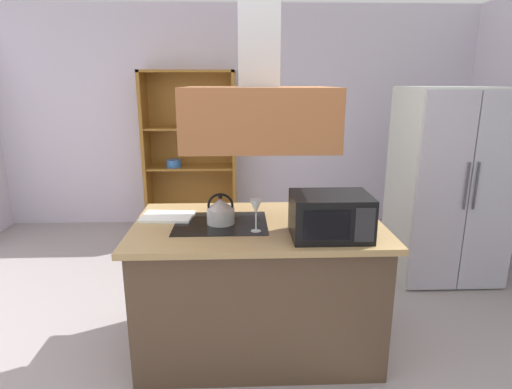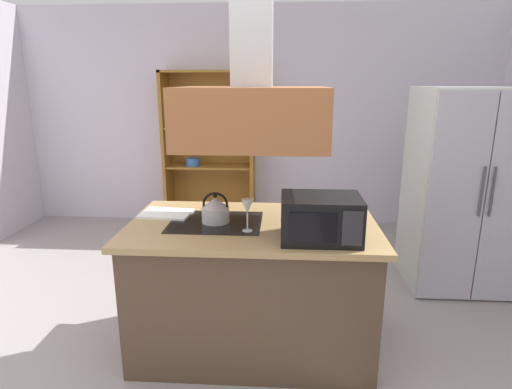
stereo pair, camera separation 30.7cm
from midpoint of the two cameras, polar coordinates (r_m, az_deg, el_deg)
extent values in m
plane|color=gray|center=(3.01, -0.43, -21.67)|extent=(7.80, 7.80, 0.00)
cube|color=silver|center=(5.42, 1.82, 10.32)|extent=(6.00, 0.12, 2.70)
cube|color=#4D3A29|center=(2.95, 2.61, -12.60)|extent=(1.55, 0.89, 0.86)
cube|color=tan|center=(2.77, 2.72, -4.32)|extent=(1.63, 0.97, 0.04)
cube|color=black|center=(2.77, -2.33, -3.80)|extent=(0.60, 0.48, 0.00)
cube|color=#9B5C32|center=(2.62, 2.91, 10.41)|extent=(0.90, 0.70, 0.36)
cube|color=#B8BABB|center=(2.65, 3.12, 24.50)|extent=(0.24, 0.24, 0.93)
cube|color=beige|center=(4.19, 28.31, 0.55)|extent=(0.90, 0.72, 1.76)
cube|color=#B7B5C0|center=(3.77, 27.49, -0.81)|extent=(0.44, 0.03, 1.72)
cylinder|color=#4C4C51|center=(3.80, 30.37, 0.31)|extent=(0.02, 0.02, 0.40)
cylinder|color=#4C4C51|center=(3.84, 31.44, 0.29)|extent=(0.02, 0.02, 0.40)
cube|color=#946223|center=(5.37, -10.39, 5.88)|extent=(0.04, 0.40, 1.93)
cube|color=#946223|center=(5.21, 1.21, 5.86)|extent=(0.04, 0.40, 1.93)
cube|color=#946223|center=(5.20, -4.90, 16.28)|extent=(1.11, 0.40, 0.03)
cube|color=#946223|center=(5.49, -4.47, -3.67)|extent=(1.11, 0.40, 0.08)
cube|color=#946223|center=(5.45, -4.39, 6.22)|extent=(1.11, 0.02, 1.93)
cube|color=#946223|center=(5.30, -4.63, 3.84)|extent=(1.03, 0.36, 0.02)
cube|color=#946223|center=(5.23, -4.74, 9.03)|extent=(1.03, 0.36, 0.02)
cylinder|color=#2E609E|center=(5.28, -6.88, 4.14)|extent=(0.18, 0.18, 0.05)
cylinder|color=#3262A1|center=(5.27, -6.89, 4.62)|extent=(0.17, 0.17, 0.05)
cylinder|color=silver|center=(5.16, -3.33, 9.78)|extent=(0.01, 0.01, 0.12)
cone|color=silver|center=(5.15, -3.35, 10.89)|extent=(0.07, 0.07, 0.08)
cylinder|color=silver|center=(5.14, -1.33, 9.78)|extent=(0.01, 0.01, 0.12)
cone|color=silver|center=(5.14, -1.34, 10.90)|extent=(0.07, 0.07, 0.08)
cylinder|color=beige|center=(2.76, -2.34, -2.79)|extent=(0.18, 0.18, 0.10)
cone|color=#BEBABF|center=(2.73, -2.36, -1.17)|extent=(0.17, 0.17, 0.06)
sphere|color=black|center=(2.72, -2.37, -0.22)|extent=(0.03, 0.03, 0.03)
torus|color=black|center=(2.74, -2.35, -1.44)|extent=(0.17, 0.02, 0.17)
cube|color=white|center=(2.96, -9.19, -2.63)|extent=(0.36, 0.27, 0.02)
cube|color=black|center=(2.50, 12.24, -3.18)|extent=(0.46, 0.34, 0.26)
cube|color=black|center=(2.33, 11.51, -4.50)|extent=(0.26, 0.01, 0.17)
cube|color=#262628|center=(2.37, 16.60, -4.51)|extent=(0.11, 0.01, 0.20)
cylinder|color=silver|center=(2.61, 2.21, -5.01)|extent=(0.06, 0.06, 0.01)
cylinder|color=silver|center=(2.59, 2.22, -3.81)|extent=(0.01, 0.01, 0.11)
cone|color=silver|center=(2.56, 2.24, -1.69)|extent=(0.08, 0.08, 0.09)
camera|label=1|loc=(0.15, -87.14, 0.77)|focal=29.54mm
camera|label=2|loc=(0.15, 92.86, -0.77)|focal=29.54mm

